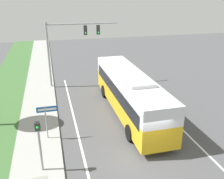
# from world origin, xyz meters

# --- Properties ---
(ground_plane) EXTENTS (80.00, 80.00, 0.00)m
(ground_plane) POSITION_xyz_m (0.00, 0.00, 0.00)
(ground_plane) COLOR #4C4C4F
(sidewalk) EXTENTS (2.80, 80.00, 0.12)m
(sidewalk) POSITION_xyz_m (-6.20, 0.00, 0.06)
(sidewalk) COLOR #9E9E99
(sidewalk) RESTS_ON ground_plane
(lane_divider_near) EXTENTS (0.14, 30.00, 0.01)m
(lane_divider_near) POSITION_xyz_m (-3.60, 0.00, 0.00)
(lane_divider_near) COLOR silver
(lane_divider_near) RESTS_ON ground_plane
(lane_divider_far) EXTENTS (0.14, 30.00, 0.01)m
(lane_divider_far) POSITION_xyz_m (3.60, 0.00, 0.00)
(lane_divider_far) COLOR silver
(lane_divider_far) RESTS_ON ground_plane
(bus) EXTENTS (2.65, 12.05, 3.43)m
(bus) POSITION_xyz_m (0.74, 5.68, 1.89)
(bus) COLOR gold
(bus) RESTS_ON ground_plane
(signal_gantry) EXTENTS (7.00, 0.41, 6.43)m
(signal_gantry) POSITION_xyz_m (-2.91, 13.22, 4.64)
(signal_gantry) COLOR #939399
(signal_gantry) RESTS_ON ground_plane
(pedestrian_signal) EXTENTS (0.28, 0.34, 3.01)m
(pedestrian_signal) POSITION_xyz_m (-5.91, 0.22, 2.05)
(pedestrian_signal) COLOR #939399
(pedestrian_signal) RESTS_ON ground_plane
(street_sign) EXTENTS (1.33, 0.08, 2.42)m
(street_sign) POSITION_xyz_m (-5.51, 3.37, 1.70)
(street_sign) COLOR #939399
(street_sign) RESTS_ON ground_plane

